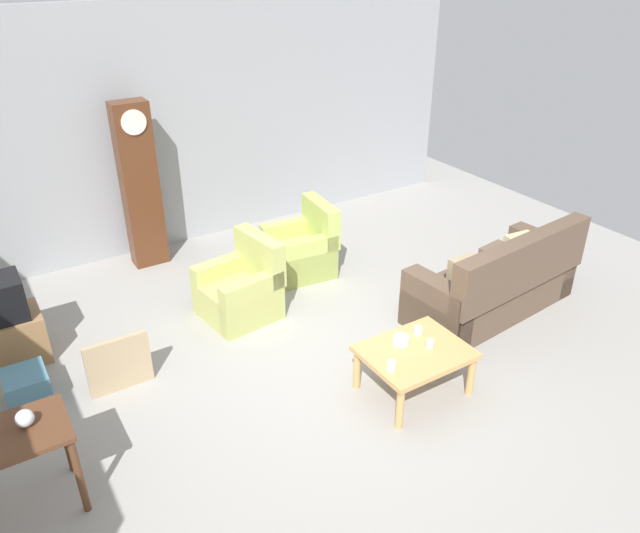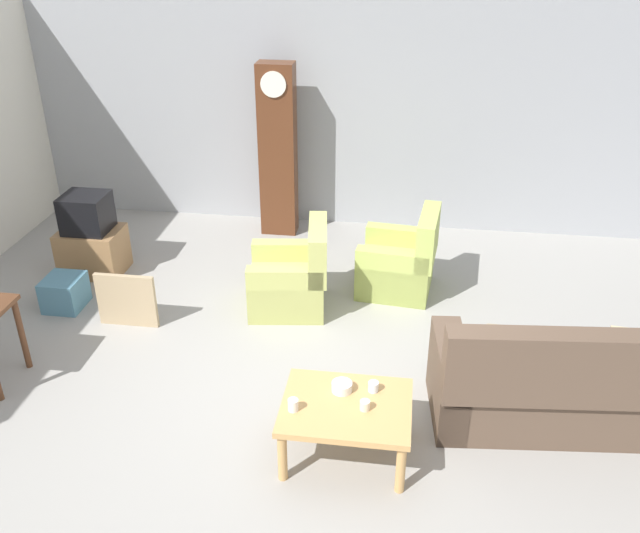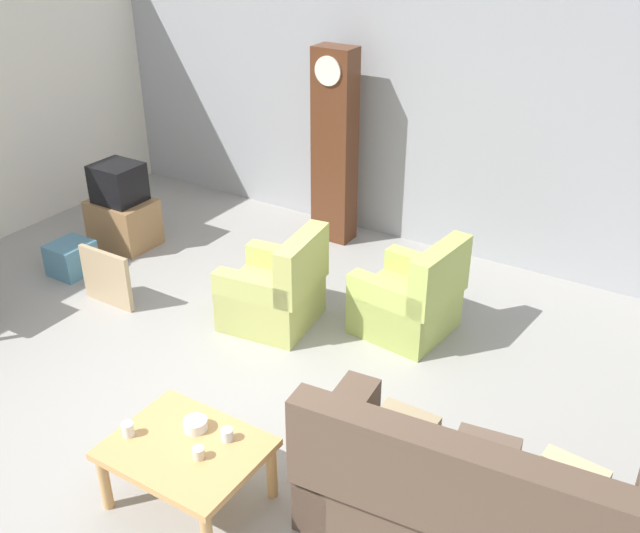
{
  "view_description": "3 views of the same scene",
  "coord_description": "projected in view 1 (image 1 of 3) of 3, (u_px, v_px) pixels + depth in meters",
  "views": [
    {
      "loc": [
        -2.83,
        -4.18,
        3.8
      ],
      "look_at": [
        0.18,
        0.63,
        0.74
      ],
      "focal_mm": 34.05,
      "sensor_mm": 36.0,
      "label": 1
    },
    {
      "loc": [
        0.69,
        -4.68,
        3.69
      ],
      "look_at": [
        -0.09,
        0.87,
        0.72
      ],
      "focal_mm": 37.91,
      "sensor_mm": 36.0,
      "label": 2
    },
    {
      "loc": [
        2.88,
        -3.26,
        3.6
      ],
      "look_at": [
        0.2,
        1.02,
        0.89
      ],
      "focal_mm": 40.42,
      "sensor_mm": 36.0,
      "label": 3
    }
  ],
  "objects": [
    {
      "name": "tv_stand_cabinet",
      "position": [
        9.0,
        339.0,
        6.1
      ],
      "size": [
        0.68,
        0.52,
        0.52
      ],
      "primitive_type": "cube",
      "color": "#997047",
      "rests_on": "ground_plane"
    },
    {
      "name": "glass_dome_cloche",
      "position": [
        25.0,
        418.0,
        4.3
      ],
      "size": [
        0.13,
        0.13,
        0.13
      ],
      "primitive_type": "sphere",
      "color": "silver",
      "rests_on": "console_table_dark"
    },
    {
      "name": "couch_floral",
      "position": [
        496.0,
        284.0,
        6.89
      ],
      "size": [
        2.18,
        1.08,
        1.04
      ],
      "color": "brown",
      "rests_on": "ground_plane"
    },
    {
      "name": "bowl_white_stacked",
      "position": [
        401.0,
        340.0,
        5.67
      ],
      "size": [
        0.16,
        0.16,
        0.07
      ],
      "primitive_type": "cylinder",
      "color": "white",
      "rests_on": "coffee_table_wood"
    },
    {
      "name": "armchair_olive_near",
      "position": [
        242.0,
        291.0,
        6.86
      ],
      "size": [
        0.88,
        0.86,
        0.92
      ],
      "color": "#B7BC66",
      "rests_on": "ground_plane"
    },
    {
      "name": "storage_box_blue",
      "position": [
        27.0,
        388.0,
        5.57
      ],
      "size": [
        0.37,
        0.41,
        0.34
      ],
      "primitive_type": "cube",
      "color": "teal",
      "rests_on": "ground_plane"
    },
    {
      "name": "coffee_table_wood",
      "position": [
        415.0,
        356.0,
        5.62
      ],
      "size": [
        0.96,
        0.76,
        0.47
      ],
      "color": "tan",
      "rests_on": "ground_plane"
    },
    {
      "name": "grandfather_clock",
      "position": [
        140.0,
        186.0,
        7.63
      ],
      "size": [
        0.44,
        0.3,
        2.14
      ],
      "color": "#562D19",
      "rests_on": "ground_plane"
    },
    {
      "name": "framed_picture_leaning",
      "position": [
        119.0,
        364.0,
        5.71
      ],
      "size": [
        0.6,
        0.05,
        0.56
      ],
      "primitive_type": "cube",
      "color": "tan",
      "rests_on": "ground_plane"
    },
    {
      "name": "cup_white_porcelain",
      "position": [
        391.0,
        366.0,
        5.31
      ],
      "size": [
        0.08,
        0.08,
        0.09
      ],
      "primitive_type": "cylinder",
      "color": "white",
      "rests_on": "coffee_table_wood"
    },
    {
      "name": "ground_plane",
      "position": [
        338.0,
        359.0,
        6.24
      ],
      "size": [
        10.4,
        10.4,
        0.0
      ],
      "primitive_type": "plane",
      "color": "#999691"
    },
    {
      "name": "armchair_olive_far",
      "position": [
        302.0,
        250.0,
        7.76
      ],
      "size": [
        0.86,
        0.84,
        0.92
      ],
      "color": "#B2C35F",
      "rests_on": "ground_plane"
    },
    {
      "name": "cup_blue_rimmed",
      "position": [
        418.0,
        331.0,
        5.8
      ],
      "size": [
        0.08,
        0.08,
        0.08
      ],
      "primitive_type": "cylinder",
      "color": "silver",
      "rests_on": "coffee_table_wood"
    },
    {
      "name": "cup_cream_tall",
      "position": [
        430.0,
        344.0,
        5.61
      ],
      "size": [
        0.08,
        0.08,
        0.07
      ],
      "primitive_type": "cylinder",
      "color": "beige",
      "rests_on": "coffee_table_wood"
    },
    {
      "name": "garage_door_wall",
      "position": [
        192.0,
        126.0,
        8.17
      ],
      "size": [
        8.4,
        0.16,
        3.2
      ],
      "primitive_type": "cube",
      "color": "#9EA0A5",
      "rests_on": "ground_plane"
    }
  ]
}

